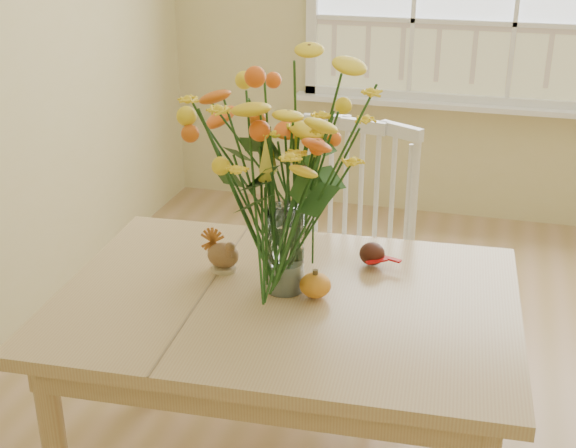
# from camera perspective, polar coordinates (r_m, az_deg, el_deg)

# --- Properties ---
(dining_table) EXTENTS (1.38, 1.03, 0.71)m
(dining_table) POSITION_cam_1_polar(r_m,az_deg,el_deg) (2.30, -0.13, -7.34)
(dining_table) COLOR tan
(dining_table) RESTS_ON floor
(windsor_chair) EXTENTS (0.55, 0.53, 1.00)m
(windsor_chair) POSITION_cam_1_polar(r_m,az_deg,el_deg) (2.95, 4.53, -1.55)
(windsor_chair) COLOR white
(windsor_chair) RESTS_ON floor
(flower_vase) EXTENTS (0.54, 0.54, 0.64)m
(flower_vase) POSITION_cam_1_polar(r_m,az_deg,el_deg) (2.14, -0.27, 4.34)
(flower_vase) COLOR white
(flower_vase) RESTS_ON dining_table
(pumpkin) EXTENTS (0.09, 0.09, 0.07)m
(pumpkin) POSITION_cam_1_polar(r_m,az_deg,el_deg) (2.23, 2.03, -4.64)
(pumpkin) COLOR #C77017
(pumpkin) RESTS_ON dining_table
(turkey_figurine) EXTENTS (0.10, 0.08, 0.12)m
(turkey_figurine) POSITION_cam_1_polar(r_m,az_deg,el_deg) (2.39, -4.82, -2.35)
(turkey_figurine) COLOR #CCB78C
(turkey_figurine) RESTS_ON dining_table
(dark_gourd) EXTENTS (0.12, 0.08, 0.07)m
(dark_gourd) POSITION_cam_1_polar(r_m,az_deg,el_deg) (2.43, 6.24, -2.29)
(dark_gourd) COLOR #38160F
(dark_gourd) RESTS_ON dining_table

